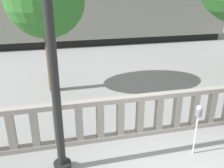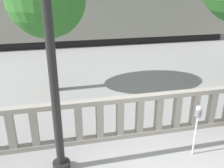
% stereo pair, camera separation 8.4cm
% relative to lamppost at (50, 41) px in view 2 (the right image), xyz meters
% --- Properties ---
extents(balustrade, '(14.29, 0.24, 1.33)m').
position_rel_lamppost_xyz_m(balustrade, '(2.36, 1.00, -2.57)').
color(balustrade, gray).
rests_on(balustrade, ground).
extents(lamppost, '(0.43, 0.43, 6.21)m').
position_rel_lamppost_xyz_m(lamppost, '(0.00, 0.00, 0.00)').
color(lamppost, black).
rests_on(lamppost, ground).
extents(parking_meter, '(0.17, 0.17, 1.46)m').
position_rel_lamppost_xyz_m(parking_meter, '(3.49, -0.20, -2.06)').
color(parking_meter, silver).
rests_on(parking_meter, ground).
extents(train_near, '(19.53, 2.80, 4.11)m').
position_rel_lamppost_xyz_m(train_near, '(3.98, 13.93, -1.39)').
color(train_near, black).
rests_on(train_near, ground).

